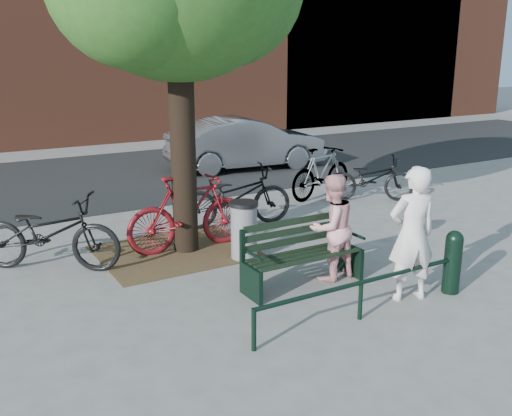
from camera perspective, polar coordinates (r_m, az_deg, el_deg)
ground at (r=8.07m, az=4.72°, el=-7.74°), size 90.00×90.00×0.00m
dirt_pit at (r=9.43m, az=-8.08°, el=-4.34°), size 2.40×2.00×0.02m
road at (r=15.49m, az=-13.71°, el=3.14°), size 40.00×7.00×0.01m
park_bench at (r=7.96m, az=4.46°, el=-4.38°), size 1.74×0.54×0.97m
guard_railing at (r=7.05m, az=10.46°, el=-7.91°), size 3.06×0.06×0.51m
person_left at (r=7.61m, az=15.33°, el=-2.53°), size 0.74×0.59×1.79m
person_right at (r=8.12m, az=7.57°, el=-1.94°), size 0.79×0.64×1.53m
bollard at (r=8.12m, az=19.08°, el=-4.90°), size 0.23×0.23×0.87m
litter_bin at (r=8.92m, az=-1.21°, el=-2.22°), size 0.45×0.45×0.92m
bicycle_a at (r=8.98m, az=-20.06°, el=-2.34°), size 2.22×1.89×1.15m
bicycle_b at (r=9.34m, az=-6.72°, el=-0.48°), size 2.12×0.68×1.26m
bicycle_c at (r=10.59m, az=-2.12°, el=1.16°), size 2.28×1.19×1.14m
bicycle_d at (r=12.78m, az=6.55°, el=3.54°), size 1.98×0.94×1.15m
bicycle_e at (r=12.69m, az=11.38°, el=2.91°), size 1.97×1.54×1.00m
parked_car at (r=15.91m, az=-0.99°, el=6.49°), size 4.53×2.07×1.44m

